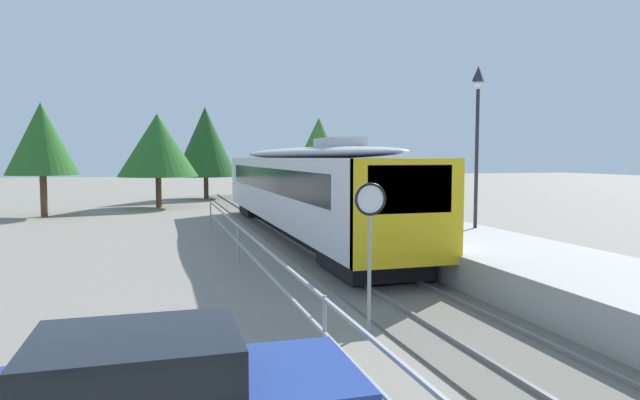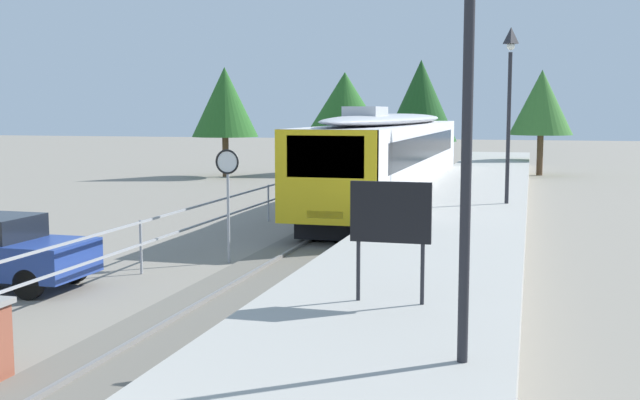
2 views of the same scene
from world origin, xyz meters
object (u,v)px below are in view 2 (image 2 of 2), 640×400
at_px(commuter_train, 392,152).
at_px(speed_limit_sign, 228,177).
at_px(platform_lamp_mid_platform, 510,82).
at_px(platform_lamp_near_end, 469,27).
at_px(platform_notice_board, 391,216).

relative_size(commuter_train, speed_limit_sign, 7.44).
bearing_deg(platform_lamp_mid_platform, commuter_train, 128.52).
height_order(platform_lamp_mid_platform, speed_limit_sign, platform_lamp_mid_platform).
bearing_deg(platform_lamp_mid_platform, platform_lamp_near_end, -90.00).
bearing_deg(platform_notice_board, speed_limit_sign, 128.43).
bearing_deg(platform_notice_board, commuter_train, 99.83).
xyz_separation_m(platform_lamp_mid_platform, platform_notice_board, (-1.28, -13.34, -2.44)).
bearing_deg(platform_lamp_near_end, commuter_train, 101.98).
distance_m(platform_lamp_mid_platform, speed_limit_sign, 9.71).
bearing_deg(speed_limit_sign, platform_lamp_mid_platform, 46.42).
bearing_deg(platform_notice_board, platform_lamp_near_end, -63.13).
distance_m(platform_lamp_near_end, platform_lamp_mid_platform, 15.86).
distance_m(commuter_train, platform_lamp_near_end, 22.25).
bearing_deg(commuter_train, speed_limit_sign, -98.51).
bearing_deg(platform_lamp_mid_platform, speed_limit_sign, -133.58).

